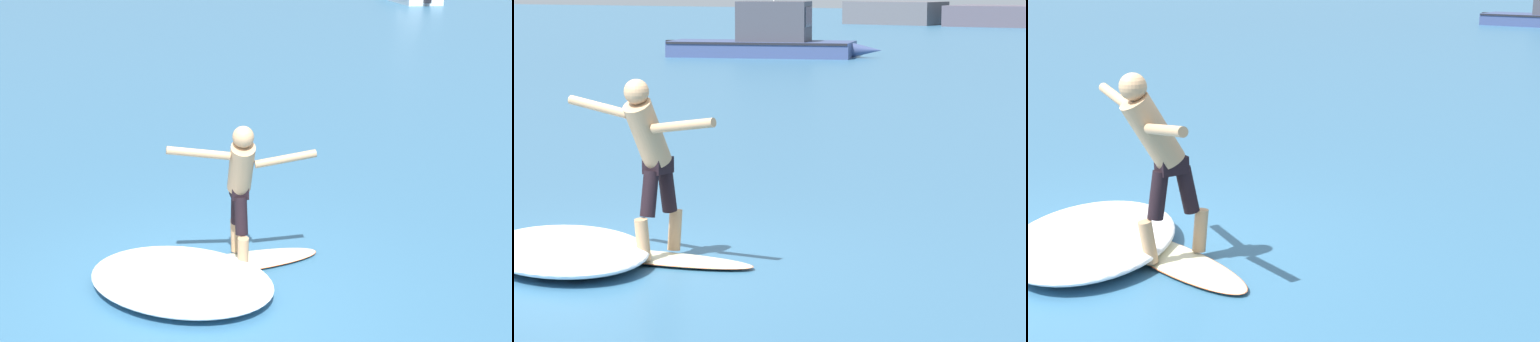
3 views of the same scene
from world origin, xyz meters
TOP-DOWN VIEW (x-y plane):
  - ground_plane at (0.00, 0.00)m, footprint 200.00×200.00m
  - surfboard at (0.43, 0.50)m, footprint 2.21×0.79m
  - surfer at (0.46, 0.36)m, footprint 1.71×0.82m
  - fishing_boat_near_jetty at (-14.75, 29.24)m, footprint 7.78×4.16m
  - wave_foam_at_tail at (-0.30, -0.02)m, footprint 2.72×2.62m

SIDE VIEW (x-z plane):
  - ground_plane at x=0.00m, z-range 0.00..0.00m
  - surfboard at x=0.43m, z-range -0.07..0.13m
  - wave_foam_at_tail at x=-0.30m, z-range 0.00..0.27m
  - fishing_boat_near_jetty at x=-14.75m, z-range -0.77..2.14m
  - surfer at x=0.46m, z-range 0.24..2.02m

